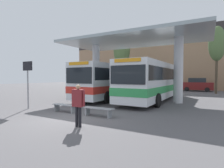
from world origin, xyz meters
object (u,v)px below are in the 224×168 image
transit_bus_center_bay (155,80)px  transit_bus_left_bay (112,80)px  pedestrian_waiting (78,101)px  waiting_bench_near_pillar (98,110)px  parked_car_street (197,85)px  waiting_bench_mid_platform (65,106)px  poplar_tree_behind_right (122,49)px  poplar_tree_behind_left (217,44)px  info_sign_platform (28,75)px

transit_bus_center_bay → transit_bus_left_bay: bearing=11.3°
pedestrian_waiting → transit_bus_center_bay: bearing=83.3°
waiting_bench_near_pillar → parked_car_street: (3.55, 21.48, 0.62)m
waiting_bench_mid_platform → parked_car_street: bearing=74.5°
transit_bus_center_bay → waiting_bench_near_pillar: size_ratio=6.67×
transit_bus_left_bay → poplar_tree_behind_right: poplar_tree_behind_right is taller
waiting_bench_mid_platform → poplar_tree_behind_left: poplar_tree_behind_left is taller
pedestrian_waiting → parked_car_street: (3.18, 23.55, -0.12)m
transit_bus_left_bay → info_sign_platform: size_ratio=3.23×
transit_bus_left_bay → waiting_bench_mid_platform: 7.44m
transit_bus_left_bay → parked_car_street: 15.76m
transit_bus_left_bay → poplar_tree_behind_left: poplar_tree_behind_left is taller
info_sign_platform → transit_bus_left_bay: bearing=73.9°
waiting_bench_near_pillar → poplar_tree_behind_left: poplar_tree_behind_left is taller
poplar_tree_behind_left → parked_car_street: poplar_tree_behind_left is taller
pedestrian_waiting → poplar_tree_behind_right: (-7.69, 19.91, 5.57)m
waiting_bench_mid_platform → poplar_tree_behind_left: (8.33, 18.12, 5.91)m
pedestrian_waiting → waiting_bench_near_pillar: bearing=96.3°
transit_bus_center_bay → poplar_tree_behind_right: 13.70m
poplar_tree_behind_left → parked_car_street: 6.70m
waiting_bench_near_pillar → poplar_tree_behind_right: (-7.32, 17.85, 6.32)m
poplar_tree_behind_right → waiting_bench_mid_platform: bearing=-74.6°
pedestrian_waiting → poplar_tree_behind_left: bearing=70.7°
info_sign_platform → parked_car_street: size_ratio=0.72×
waiting_bench_near_pillar → poplar_tree_behind_left: 19.96m
waiting_bench_mid_platform → poplar_tree_behind_left: 20.80m
poplar_tree_behind_left → parked_car_street: (-2.37, 3.36, -5.29)m
transit_bus_center_bay → poplar_tree_behind_right: bearing=-49.1°
parked_car_street → waiting_bench_near_pillar: bearing=-100.7°
pedestrian_waiting → poplar_tree_behind_right: poplar_tree_behind_right is taller
pedestrian_waiting → poplar_tree_behind_right: bearing=107.1°
poplar_tree_behind_right → poplar_tree_behind_left: bearing=1.2°
poplar_tree_behind_right → waiting_bench_near_pillar: bearing=-67.7°
waiting_bench_near_pillar → waiting_bench_mid_platform: size_ratio=1.06×
waiting_bench_near_pillar → poplar_tree_behind_left: (5.92, 18.12, 5.91)m
transit_bus_left_bay → parked_car_street: transit_bus_left_bay is taller
transit_bus_left_bay → waiting_bench_mid_platform: (0.77, -7.26, -1.47)m
transit_bus_left_bay → waiting_bench_near_pillar: (3.17, -7.26, -1.47)m
transit_bus_center_bay → waiting_bench_near_pillar: transit_bus_center_bay is taller
transit_bus_center_bay → waiting_bench_mid_platform: size_ratio=7.06×
waiting_bench_near_pillar → transit_bus_left_bay: bearing=113.6°
transit_bus_center_bay → poplar_tree_behind_left: poplar_tree_behind_left is taller
parked_car_street → info_sign_platform: bearing=-113.5°
pedestrian_waiting → parked_car_street: bearing=78.3°
waiting_bench_near_pillar → info_sign_platform: bearing=-176.2°
transit_bus_center_bay → info_sign_platform: 10.40m
waiting_bench_near_pillar → pedestrian_waiting: 2.23m
transit_bus_left_bay → poplar_tree_behind_right: 12.37m
waiting_bench_mid_platform → pedestrian_waiting: pedestrian_waiting is taller
transit_bus_left_bay → info_sign_platform: (-2.19, -7.61, 0.42)m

